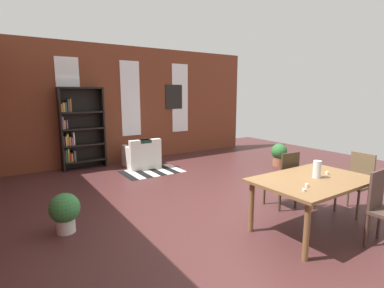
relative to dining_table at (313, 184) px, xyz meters
name	(u,v)px	position (x,y,z in m)	size (l,w,h in m)	color
ground_plane	(241,213)	(-0.39, 0.95, -0.66)	(11.74, 11.74, 0.00)	#482524
back_wall_brick	(130,105)	(-0.39, 5.53, 0.91)	(7.86, 0.12, 3.14)	brown
window_pane_0	(69,100)	(-1.99, 5.46, 1.06)	(0.55, 0.02, 2.04)	white
window_pane_1	(131,99)	(-0.39, 5.46, 1.06)	(0.55, 0.02, 2.04)	white
window_pane_2	(180,98)	(1.21, 5.46, 1.06)	(0.55, 0.02, 2.04)	white
dining_table	(313,184)	(0.00, 0.00, 0.00)	(1.62, 1.06, 0.75)	brown
vase_on_table	(317,169)	(0.08, 0.00, 0.20)	(0.11, 0.11, 0.24)	silver
tealight_candle_0	(327,173)	(0.35, 0.01, 0.10)	(0.04, 0.04, 0.04)	silver
tealight_candle_1	(307,185)	(-0.38, -0.17, 0.10)	(0.04, 0.04, 0.04)	silver
tealight_candle_2	(304,190)	(-0.55, -0.25, 0.10)	(0.04, 0.04, 0.03)	silver
dining_chair_head_right	(357,181)	(1.18, 0.00, -0.15)	(0.41, 0.41, 0.95)	brown
dining_chair_far_right	(284,178)	(0.36, 0.76, -0.15)	(0.43, 0.43, 0.95)	#3D2E1D
bookshelf_tall	(79,129)	(-1.84, 5.27, 0.34)	(1.05, 0.33, 2.03)	black
armchair_white	(142,156)	(-0.50, 4.57, -0.38)	(0.85, 0.85, 0.75)	silver
potted_plant_by_shelf	(279,154)	(2.56, 2.70, -0.34)	(0.41, 0.41, 0.59)	#9E6042
potted_plant_corner	(65,211)	(-2.85, 1.81, -0.35)	(0.41, 0.41, 0.56)	silver
striped_rug	(152,171)	(-0.49, 4.00, -0.66)	(1.42, 0.94, 0.01)	black
framed_picture	(174,97)	(0.99, 5.45, 1.11)	(0.56, 0.03, 0.72)	black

